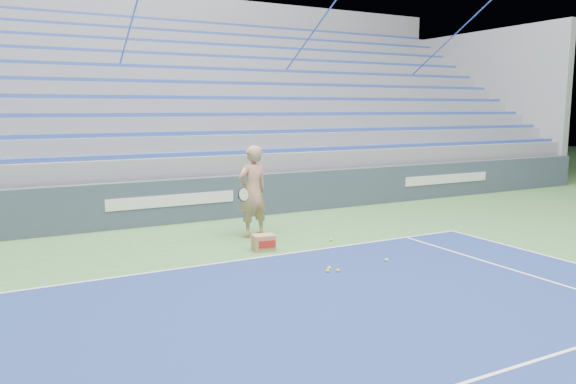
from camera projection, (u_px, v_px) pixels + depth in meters
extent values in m
cube|color=white|center=(234.00, 261.00, 10.46)|extent=(10.97, 0.05, 0.00)
cube|color=#374354|center=(171.00, 202.00, 13.87)|extent=(30.00, 0.30, 1.10)
cube|color=white|center=(172.00, 201.00, 13.72)|extent=(3.20, 0.02, 0.28)
cube|color=white|center=(447.00, 179.00, 17.93)|extent=(3.40, 0.02, 0.28)
cube|color=gray|center=(129.00, 181.00, 17.83)|extent=(30.00, 8.50, 1.10)
cube|color=gray|center=(128.00, 156.00, 17.71)|extent=(30.00, 8.50, 0.50)
cube|color=#2E4BA9|center=(162.00, 155.00, 14.29)|extent=(29.60, 0.42, 0.11)
cube|color=gray|center=(124.00, 139.00, 18.01)|extent=(30.00, 7.65, 0.50)
cube|color=#2E4BA9|center=(152.00, 134.00, 14.96)|extent=(29.60, 0.42, 0.11)
cube|color=gray|center=(121.00, 123.00, 18.31)|extent=(30.00, 6.80, 0.50)
cube|color=#2E4BA9|center=(144.00, 115.00, 15.62)|extent=(29.60, 0.42, 0.11)
cube|color=gray|center=(118.00, 108.00, 18.60)|extent=(30.00, 5.95, 0.50)
cube|color=#2E4BA9|center=(136.00, 97.00, 16.29)|extent=(29.60, 0.42, 0.11)
cube|color=gray|center=(114.00, 93.00, 18.90)|extent=(30.00, 5.10, 0.50)
cube|color=#2E4BA9|center=(128.00, 81.00, 16.96)|extent=(29.60, 0.42, 0.11)
cube|color=gray|center=(111.00, 78.00, 19.20)|extent=(30.00, 4.25, 0.50)
cube|color=#2E4BA9|center=(122.00, 66.00, 17.63)|extent=(29.60, 0.42, 0.11)
cube|color=gray|center=(108.00, 64.00, 19.49)|extent=(30.00, 3.40, 0.50)
cube|color=#2E4BA9|center=(115.00, 52.00, 18.29)|extent=(29.60, 0.42, 0.11)
cube|color=gray|center=(105.00, 51.00, 19.79)|extent=(30.00, 2.55, 0.50)
cube|color=#2E4BA9|center=(110.00, 39.00, 18.96)|extent=(29.60, 0.42, 0.11)
cube|color=gray|center=(102.00, 37.00, 20.08)|extent=(30.00, 1.70, 0.50)
cube|color=#2E4BA9|center=(104.00, 27.00, 19.63)|extent=(29.60, 0.42, 0.11)
cube|color=gray|center=(99.00, 25.00, 20.38)|extent=(30.00, 0.85, 0.50)
cube|color=#2E4BA9|center=(99.00, 16.00, 20.29)|extent=(29.60, 0.42, 0.11)
cube|color=gray|center=(477.00, 103.00, 24.55)|extent=(0.30, 8.80, 6.10)
cube|color=gray|center=(99.00, 87.00, 21.34)|extent=(31.00, 0.40, 7.30)
cylinder|color=#3457B8|center=(124.00, 50.00, 17.23)|extent=(0.05, 8.53, 5.04)
cylinder|color=#3457B8|center=(294.00, 58.00, 20.04)|extent=(0.05, 8.53, 5.04)
cylinder|color=#3457B8|center=(423.00, 65.00, 22.85)|extent=(0.05, 8.53, 5.04)
imported|color=tan|center=(253.00, 191.00, 12.39)|extent=(0.81, 0.60, 2.03)
cylinder|color=black|center=(243.00, 197.00, 12.02)|extent=(0.12, 0.27, 0.08)
cylinder|color=beige|center=(244.00, 195.00, 11.71)|extent=(0.29, 0.16, 0.28)
torus|color=black|center=(244.00, 195.00, 11.71)|extent=(0.31, 0.18, 0.30)
cube|color=#A77A51|center=(264.00, 243.00, 11.27)|extent=(0.48, 0.39, 0.32)
cube|color=#B21E19|center=(267.00, 244.00, 11.12)|extent=(0.34, 0.06, 0.15)
sphere|color=#C9EF30|center=(258.00, 251.00, 11.12)|extent=(0.07, 0.07, 0.07)
sphere|color=#C9EF30|center=(328.00, 271.00, 9.74)|extent=(0.07, 0.07, 0.07)
sphere|color=#C9EF30|center=(387.00, 260.00, 10.45)|extent=(0.07, 0.07, 0.07)
sphere|color=#C9EF30|center=(338.00, 271.00, 9.76)|extent=(0.07, 0.07, 0.07)
sphere|color=#C9EF30|center=(331.00, 240.00, 12.05)|extent=(0.07, 0.07, 0.07)
sphere|color=#C9EF30|center=(329.00, 268.00, 9.92)|extent=(0.07, 0.07, 0.07)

